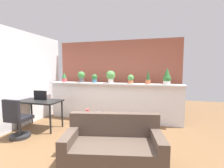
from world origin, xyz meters
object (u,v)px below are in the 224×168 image
Objects in this scene: potted_plant_3 at (111,76)px; desk at (40,104)px; tv_monitor at (40,95)px; potted_plant_2 at (94,78)px; potted_plant_6 at (167,77)px; potted_plant_1 at (81,76)px; potted_plant_5 at (148,77)px; side_cube_shelf at (88,125)px; office_chair at (17,122)px; potted_plant_0 at (64,77)px; couch at (113,148)px; vase_on_shelf at (87,112)px; potted_plant_4 at (131,79)px.

desk is at bearing -146.62° from potted_plant_3.
potted_plant_2 is at bearing 41.77° from tv_monitor.
potted_plant_1 is at bearing 179.48° from potted_plant_6.
potted_plant_5 is 0.81× the size of side_cube_shelf.
potted_plant_1 is 0.97m from potted_plant_3.
office_chair is (-3.27, -1.76, -0.97)m from potted_plant_6.
side_cube_shelf is (-0.21, -1.17, -1.12)m from potted_plant_3.
potted_plant_3 is 1.63m from side_cube_shelf.
office_chair is (-0.12, -1.75, -0.92)m from potted_plant_0.
tv_monitor is at bearing -160.32° from potted_plant_5.
tv_monitor is at bearing -138.23° from potted_plant_2.
side_cube_shelf is at bearing -6.64° from tv_monitor.
couch is (-0.92, -2.13, -1.08)m from potted_plant_6.
potted_plant_6 is at bearing 66.58° from couch.
potted_plant_5 is at bearing 42.26° from vase_on_shelf.
potted_plant_1 is at bearing 68.22° from office_chair.
potted_plant_5 is at bearing -1.36° from potted_plant_2.
potted_plant_5 is 2.89× the size of vase_on_shelf.
potted_plant_2 reaches higher than vase_on_shelf.
potted_plant_4 is at bearing 0.07° from potted_plant_0.
vase_on_shelf is at bearing -100.36° from potted_plant_3.
office_chair is at bearing -159.39° from vase_on_shelf.
potted_plant_2 is 1.12m from potted_plant_4.
vase_on_shelf is (1.47, 0.55, 0.18)m from office_chair.
tv_monitor is at bearing 172.26° from vase_on_shelf.
potted_plant_4 is 0.28× the size of office_chair.
side_cube_shelf is (-1.30, -1.16, -1.09)m from potted_plant_5.
tv_monitor is at bearing -162.78° from potted_plant_6.
potted_plant_4 is 1.77m from side_cube_shelf.
vase_on_shelf is 1.31m from couch.
desk is at bearing 176.38° from side_cube_shelf.
potted_plant_5 is at bearing 32.08° from office_chair.
vase_on_shelf is at bearing -58.48° from potted_plant_1.
tv_monitor reaches higher than side_cube_shelf.
desk is 0.73m from office_chair.
potted_plant_5 is (1.61, -0.04, 0.05)m from potted_plant_2.
potted_plant_2 is 0.53m from potted_plant_3.
potted_plant_0 is 2.08m from side_cube_shelf.
potted_plant_5 is at bearing -0.43° from potted_plant_0.
potted_plant_5 is 3.00m from desk.
couch is (0.06, -2.13, -1.01)m from potted_plant_4.
potted_plant_3 reaches higher than vase_on_shelf.
potted_plant_6 is 3.25× the size of vase_on_shelf.
couch is at bearing -88.34° from potted_plant_4.
potted_plant_3 is 2.47m from couch.
vase_on_shelf is (0.75, -1.23, -0.78)m from potted_plant_1.
potted_plant_2 is 2.11m from potted_plant_6.
potted_plant_1 reaches higher than side_cube_shelf.
potted_plant_4 is 0.23× the size of desk.
potted_plant_1 is 0.89× the size of tv_monitor.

